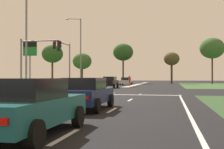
# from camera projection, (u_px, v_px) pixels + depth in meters

# --- Properties ---
(ground_plane) EXTENTS (200.00, 200.00, 0.00)m
(ground_plane) POSITION_uv_depth(u_px,v_px,m) (114.00, 91.00, 31.90)
(ground_plane) COLOR black
(grass_verge_far_left) EXTENTS (35.00, 35.00, 0.01)m
(grass_verge_far_left) POSITION_uv_depth(u_px,v_px,m) (18.00, 84.00, 61.00)
(grass_verge_far_left) COLOR #385B2D
(grass_verge_far_left) RESTS_ON ground
(median_island_near) EXTENTS (1.20, 22.00, 0.14)m
(median_island_near) POSITION_uv_depth(u_px,v_px,m) (35.00, 108.00, 13.29)
(median_island_near) COLOR gray
(median_island_near) RESTS_ON ground
(median_island_far) EXTENTS (1.20, 36.00, 0.14)m
(median_island_far) POSITION_uv_depth(u_px,v_px,m) (139.00, 84.00, 56.40)
(median_island_far) COLOR #ADA89E
(median_island_far) RESTS_ON ground
(lane_dash_near) EXTENTS (0.14, 2.00, 0.01)m
(lane_dash_near) POSITION_uv_depth(u_px,v_px,m) (65.00, 137.00, 7.26)
(lane_dash_near) COLOR silver
(lane_dash_near) RESTS_ON ground
(lane_dash_second) EXTENTS (0.14, 2.00, 0.01)m
(lane_dash_second) POSITION_uv_depth(u_px,v_px,m) (112.00, 110.00, 13.14)
(lane_dash_second) COLOR silver
(lane_dash_second) RESTS_ON ground
(lane_dash_third) EXTENTS (0.14, 2.00, 0.01)m
(lane_dash_third) POSITION_uv_depth(u_px,v_px,m) (130.00, 100.00, 19.02)
(lane_dash_third) COLOR silver
(lane_dash_third) RESTS_ON ground
(lane_dash_fourth) EXTENTS (0.14, 2.00, 0.01)m
(lane_dash_fourth) POSITION_uv_depth(u_px,v_px,m) (140.00, 95.00, 24.90)
(lane_dash_fourth) COLOR silver
(lane_dash_fourth) RESTS_ON ground
(edge_line_right) EXTENTS (0.14, 24.00, 0.01)m
(edge_line_right) POSITION_uv_depth(u_px,v_px,m) (187.00, 111.00, 12.90)
(edge_line_right) COLOR silver
(edge_line_right) RESTS_ON ground
(stop_bar_near) EXTENTS (6.40, 0.50, 0.01)m
(stop_bar_near) POSITION_uv_depth(u_px,v_px,m) (143.00, 95.00, 24.29)
(stop_bar_near) COLOR silver
(stop_bar_near) RESTS_ON ground
(crosswalk_bar_near) EXTENTS (0.70, 2.80, 0.01)m
(crosswalk_bar_near) POSITION_uv_depth(u_px,v_px,m) (40.00, 93.00, 28.09)
(crosswalk_bar_near) COLOR silver
(crosswalk_bar_near) RESTS_ON ground
(crosswalk_bar_second) EXTENTS (0.70, 2.80, 0.01)m
(crosswalk_bar_second) POSITION_uv_depth(u_px,v_px,m) (51.00, 93.00, 27.86)
(crosswalk_bar_second) COLOR silver
(crosswalk_bar_second) RESTS_ON ground
(crosswalk_bar_third) EXTENTS (0.70, 2.80, 0.01)m
(crosswalk_bar_third) POSITION_uv_depth(u_px,v_px,m) (62.00, 93.00, 27.63)
(crosswalk_bar_third) COLOR silver
(crosswalk_bar_third) RESTS_ON ground
(crosswalk_bar_fourth) EXTENTS (0.70, 2.80, 0.01)m
(crosswalk_bar_fourth) POSITION_uv_depth(u_px,v_px,m) (73.00, 93.00, 27.40)
(crosswalk_bar_fourth) COLOR silver
(crosswalk_bar_fourth) RESTS_ON ground
(crosswalk_bar_fifth) EXTENTS (0.70, 2.80, 0.01)m
(crosswalk_bar_fifth) POSITION_uv_depth(u_px,v_px,m) (85.00, 93.00, 27.17)
(crosswalk_bar_fifth) COLOR silver
(crosswalk_bar_fifth) RESTS_ON ground
(crosswalk_bar_sixth) EXTENTS (0.70, 2.80, 0.01)m
(crosswalk_bar_sixth) POSITION_uv_depth(u_px,v_px,m) (97.00, 93.00, 26.94)
(crosswalk_bar_sixth) COLOR silver
(crosswalk_bar_sixth) RESTS_ON ground
(crosswalk_bar_seventh) EXTENTS (0.70, 2.80, 0.01)m
(crosswalk_bar_seventh) POSITION_uv_depth(u_px,v_px,m) (109.00, 93.00, 26.71)
(crosswalk_bar_seventh) COLOR silver
(crosswalk_bar_seventh) RESTS_ON ground
(car_teal_second) EXTENTS (2.07, 4.44, 1.48)m
(car_teal_second) POSITION_uv_depth(u_px,v_px,m) (26.00, 106.00, 7.49)
(car_teal_second) COLOR #19565B
(car_teal_second) RESTS_ON ground
(car_black_third) EXTENTS (1.96, 4.45, 1.58)m
(car_black_third) POSITION_uv_depth(u_px,v_px,m) (110.00, 82.00, 40.51)
(car_black_third) COLOR black
(car_black_third) RESTS_ON ground
(car_silver_fourth) EXTENTS (2.01, 4.34, 1.46)m
(car_silver_fourth) POSITION_uv_depth(u_px,v_px,m) (126.00, 81.00, 54.52)
(car_silver_fourth) COLOR #B7B7BC
(car_silver_fourth) RESTS_ON ground
(car_navy_fifth) EXTENTS (2.00, 4.42, 1.48)m
(car_navy_fifth) POSITION_uv_depth(u_px,v_px,m) (86.00, 93.00, 13.43)
(car_navy_fifth) COLOR #161E47
(car_navy_fifth) RESTS_ON ground
(traffic_signal_near_left) EXTENTS (4.12, 0.32, 5.11)m
(traffic_signal_near_left) POSITION_uv_depth(u_px,v_px,m) (36.00, 56.00, 26.68)
(traffic_signal_near_left) COLOR gray
(traffic_signal_near_left) RESTS_ON ground
(traffic_signal_far_left) EXTENTS (0.32, 5.67, 6.15)m
(traffic_signal_far_left) POSITION_uv_depth(u_px,v_px,m) (64.00, 56.00, 37.97)
(traffic_signal_far_left) COLOR gray
(traffic_signal_far_left) RESTS_ON ground
(street_lamp_second) EXTENTS (0.98, 1.91, 10.08)m
(street_lamp_second) POSITION_uv_depth(u_px,v_px,m) (27.00, 37.00, 29.04)
(street_lamp_second) COLOR gray
(street_lamp_second) RESTS_ON ground
(street_lamp_third) EXTENTS (2.39, 1.04, 10.93)m
(street_lamp_third) POSITION_uv_depth(u_px,v_px,m) (80.00, 49.00, 46.30)
(street_lamp_third) COLOR gray
(street_lamp_third) RESTS_ON ground
(pedestrian_at_median) EXTENTS (0.34, 0.34, 1.66)m
(pedestrian_at_median) POSITION_uv_depth(u_px,v_px,m) (129.00, 80.00, 44.76)
(pedestrian_at_median) COLOR maroon
(pedestrian_at_median) RESTS_ON median_island_far
(fuel_price_totem) EXTENTS (1.80, 0.24, 6.04)m
(fuel_price_totem) POSITION_uv_depth(u_px,v_px,m) (30.00, 54.00, 36.69)
(fuel_price_totem) COLOR silver
(fuel_price_totem) RESTS_ON ground
(treeline_near) EXTENTS (5.40, 5.40, 9.78)m
(treeline_near) POSITION_uv_depth(u_px,v_px,m) (52.00, 54.00, 73.85)
(treeline_near) COLOR #423323
(treeline_near) RESTS_ON ground
(treeline_second) EXTENTS (4.45, 4.45, 7.16)m
(treeline_second) POSITION_uv_depth(u_px,v_px,m) (82.00, 61.00, 67.77)
(treeline_second) COLOR #423323
(treeline_second) RESTS_ON ground
(treeline_third) EXTENTS (4.81, 4.81, 9.54)m
(treeline_third) POSITION_uv_depth(u_px,v_px,m) (123.00, 52.00, 68.92)
(treeline_third) COLOR #423323
(treeline_third) RESTS_ON ground
(treeline_fourth) EXTENTS (3.53, 3.53, 7.20)m
(treeline_fourth) POSITION_uv_depth(u_px,v_px,m) (172.00, 59.00, 65.66)
(treeline_fourth) COLOR #423323
(treeline_fourth) RESTS_ON ground
(treeline_fifth) EXTENTS (5.48, 5.48, 10.34)m
(treeline_fifth) POSITION_uv_depth(u_px,v_px,m) (212.00, 48.00, 64.67)
(treeline_fifth) COLOR #423323
(treeline_fifth) RESTS_ON ground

